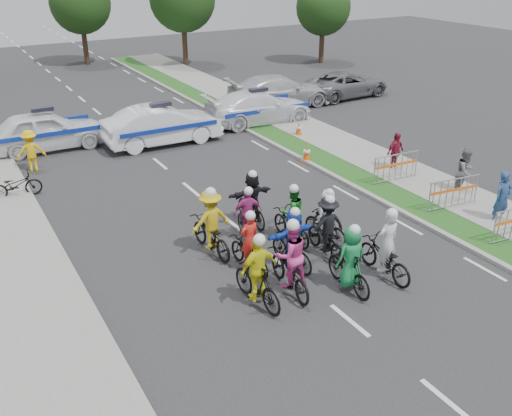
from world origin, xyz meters
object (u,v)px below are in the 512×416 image
tree_2 (323,8)px  marshal_hiviz (31,151)px  rider_8 (292,220)px  rider_5 (293,242)px  rider_3 (258,278)px  police_car_0 (45,130)px  police_car_2 (258,107)px  parked_bike (16,185)px  rider_0 (385,254)px  civilian_sedan (279,91)px  barrier_1 (453,194)px  rider_11 (252,202)px  rider_4 (326,232)px  cone_1 (299,130)px  rider_2 (290,265)px  rider_6 (249,250)px  spectator_2 (395,152)px  rider_9 (247,219)px  cone_0 (307,154)px  barrier_2 (396,169)px  tree_4 (80,3)px  rider_7 (326,221)px  rider_10 (211,228)px  rider_1 (350,264)px  spectator_1 (465,171)px  police_car_1 (162,125)px  civilian_suv (347,84)px  spectator_0 (502,198)px

tree_2 → marshal_hiviz: bearing=-151.3°
rider_8 → rider_5: bearing=56.8°
rider_3 → police_car_0: (-1.95, 14.43, 0.08)m
police_car_2 → parked_bike: (-11.73, -3.60, -0.33)m
rider_5 → rider_0: bearing=134.8°
police_car_2 → civilian_sedan: bearing=-46.5°
barrier_1 → rider_11: bearing=159.0°
rider_4 → cone_1: 10.78m
rider_2 → rider_6: (-0.37, 1.41, -0.16)m
barrier_1 → police_car_2: bearing=92.1°
rider_5 → spectator_2: 8.40m
rider_9 → cone_0: bearing=-129.9°
rider_8 → parked_bike: size_ratio=1.07×
police_car_2 → rider_0: bearing=166.1°
spectator_2 → barrier_2: spectator_2 is taller
rider_6 → tree_4: 31.29m
cone_0 → rider_3: bearing=-131.3°
rider_7 → tree_2: 27.95m
rider_6 → police_car_2: bearing=-125.4°
rider_2 → rider_10: bearing=-66.6°
rider_10 → marshal_hiviz: bearing=-75.0°
rider_11 → police_car_2: bearing=-120.2°
barrier_1 → rider_8: bearing=171.5°
spectator_2 → barrier_1: (-0.82, -3.64, -0.21)m
rider_4 → rider_1: bearing=77.4°
rider_9 → spectator_1: size_ratio=1.07×
rider_2 → spectator_2: bearing=-141.6°
civilian_sedan → rider_8: bearing=155.7°
rider_2 → rider_8: rider_2 is taller
rider_4 → barrier_1: 5.38m
police_car_0 → police_car_1: police_car_1 is taller
civilian_suv → marshal_hiviz: size_ratio=3.12×
rider_2 → barrier_1: bearing=-162.7°
rider_3 → rider_5: (1.69, 1.05, 0.02)m
rider_0 → rider_11: bearing=-70.6°
rider_2 → rider_5: size_ratio=1.15×
rider_9 → spectator_0: size_ratio=1.01×
parked_bike → spectator_2: bearing=-106.9°
rider_1 → cone_0: rider_1 is taller
rider_8 → spectator_0: size_ratio=1.07×
rider_10 → cone_0: bearing=-147.7°
rider_1 → cone_1: (5.91, 11.05, -0.39)m
civilian_sedan → cone_1: 5.42m
marshal_hiviz → tree_2: (22.49, 12.31, 3.02)m
rider_1 → rider_2: rider_2 is taller
rider_11 → spectator_0: bearing=151.8°
rider_2 → rider_7: bearing=-137.9°
rider_8 → barrier_2: bearing=-163.0°
police_car_2 → cone_1: (0.44, -2.84, -0.44)m
cone_1 → police_car_1: bearing=159.0°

